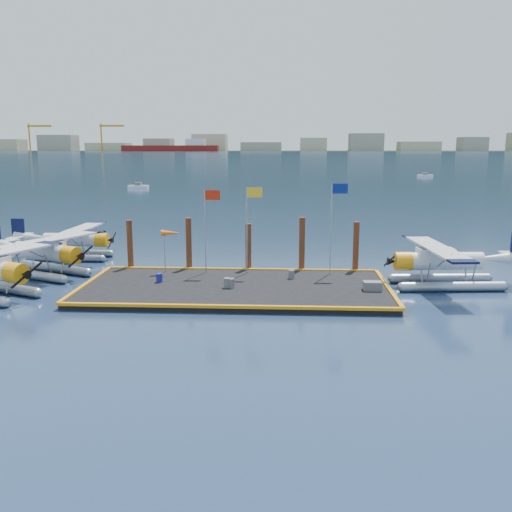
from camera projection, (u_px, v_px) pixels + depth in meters
The scene contains 21 objects.
ground at pixel (235, 291), 37.80m from camera, with size 4000.00×4000.00×0.00m, color #192C4B.
dock at pixel (235, 288), 37.76m from camera, with size 20.00×10.00×0.40m, color black.
dock_bumpers at pixel (235, 284), 37.71m from camera, with size 20.25×10.25×0.18m, color orange, non-canonical shape.
far_backdrop at pixel (366, 145), 1725.88m from camera, with size 3050.00×2050.00×810.00m.
seaplane_b at pixel (45, 255), 41.95m from camera, with size 9.69×10.17×3.73m.
seaplane_c at pixel (74, 242), 48.29m from camera, with size 8.72×9.60×3.43m.
seaplane_d at pixel (441, 264), 38.66m from camera, with size 9.57×10.56×3.74m.
drum_0 at pixel (159, 278), 38.62m from camera, with size 0.42×0.42×0.60m, color navy.
drum_1 at pixel (231, 283), 37.07m from camera, with size 0.44×0.44×0.62m, color #56565B.
drum_3 at pixel (227, 283), 37.12m from camera, with size 0.46×0.46×0.64m, color #56565B.
drum_4 at pixel (291, 274), 39.70m from camera, with size 0.42×0.42×0.59m, color #56565B.
crate at pixel (372, 286), 36.45m from camera, with size 1.15×0.77×0.58m, color #56565B.
flagpole_red at pixel (208, 218), 40.81m from camera, with size 1.14×0.08×6.00m.
flagpole_yellow at pixel (250, 217), 40.62m from camera, with size 1.14×0.08×6.20m.
flagpole_blue at pixel (334, 215), 40.27m from camera, with size 1.14×0.08×6.50m.
windsock at pixel (171, 234), 41.18m from camera, with size 1.40×0.44×3.12m.
piling_0 at pixel (130, 246), 43.17m from camera, with size 0.44×0.44×4.00m, color #431E13.
piling_1 at pixel (189, 246), 42.91m from camera, with size 0.44×0.44×4.20m, color #431E13.
piling_2 at pixel (248, 249), 42.70m from camera, with size 0.44×0.44×3.80m, color #431E13.
piling_3 at pixel (302, 246), 42.44m from camera, with size 0.44×0.44×4.30m, color #431E13.
piling_4 at pixel (356, 249), 42.25m from camera, with size 0.44×0.44×4.00m, color #431E13.
Camera 1 is at (3.37, -36.52, 9.55)m, focal length 40.00 mm.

